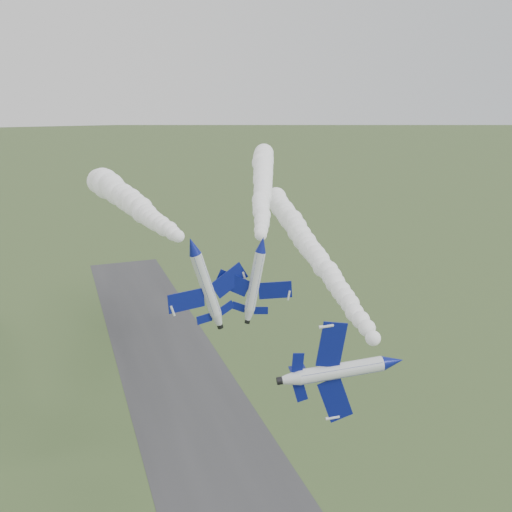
{
  "coord_description": "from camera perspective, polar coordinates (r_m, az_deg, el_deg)",
  "views": [
    {
      "loc": [
        -22.16,
        -47.31,
        62.29
      ],
      "look_at": [
        2.12,
        20.19,
        41.1
      ],
      "focal_mm": 40.0,
      "sensor_mm": 36.0,
      "label": 1
    }
  ],
  "objects": [
    {
      "name": "smoke_trail_jet_pair_right",
      "position": [
        114.62,
        0.64,
        7.33
      ],
      "size": [
        28.22,
        69.08,
        4.99
      ],
      "primitive_type": null,
      "rotation": [
        0.0,
        0.0,
        -0.34
      ],
      "color": "white"
    },
    {
      "name": "smoke_trail_jet_pair_left",
      "position": [
        103.28,
        -12.44,
        5.32
      ],
      "size": [
        11.61,
        54.58,
        5.42
      ],
      "primitive_type": null,
      "rotation": [
        0.0,
        0.0,
        0.11
      ],
      "color": "white"
    },
    {
      "name": "jet_pair_left",
      "position": [
        74.78,
        -6.34,
        1.0
      ],
      "size": [
        11.4,
        14.13,
        4.46
      ],
      "rotation": [
        0.0,
        -0.3,
        0.11
      ],
      "color": "silver"
    },
    {
      "name": "smoke_trail_jet_lead",
      "position": [
        99.2,
        5.24,
        1.07
      ],
      "size": [
        18.9,
        74.52,
        4.74
      ],
      "primitive_type": null,
      "rotation": [
        0.0,
        0.0,
        -0.19
      ],
      "color": "white"
    },
    {
      "name": "jet_lead",
      "position": [
        62.75,
        13.59,
        -10.27
      ],
      "size": [
        5.64,
        13.69,
        11.29
      ],
      "rotation": [
        0.0,
        1.47,
        -0.19
      ],
      "color": "silver"
    },
    {
      "name": "jet_pair_right",
      "position": [
        76.99,
        0.61,
        1.17
      ],
      "size": [
        10.62,
        12.47,
        3.52
      ],
      "rotation": [
        0.0,
        0.18,
        -0.34
      ],
      "color": "silver"
    },
    {
      "name": "runway",
      "position": [
        101.72,
        -3.22,
        -21.32
      ],
      "size": [
        24.0,
        260.0,
        0.04
      ],
      "primitive_type": "cube",
      "color": "#323235",
      "rests_on": "ground"
    }
  ]
}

